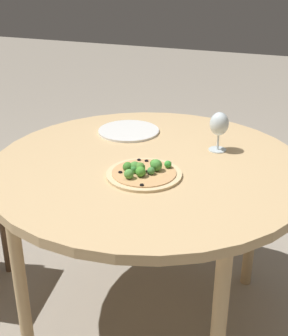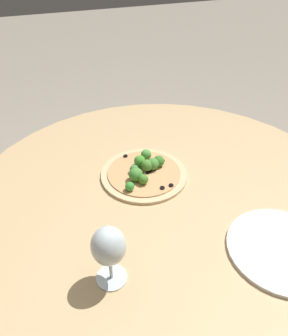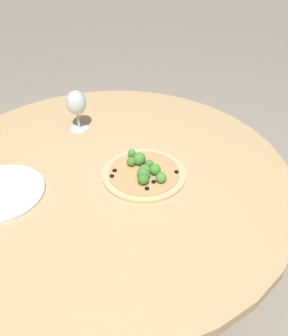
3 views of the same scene
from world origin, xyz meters
The scene contains 5 objects.
ground_plane centered at (0.00, 0.00, 0.00)m, with size 12.00×12.00×0.00m, color gray.
dining_table centered at (0.00, 0.00, 0.68)m, with size 1.20×1.20×0.74m.
pizza centered at (-0.12, -0.02, 0.76)m, with size 0.27×0.27×0.06m.
wine_glass centered at (0.21, -0.22, 0.85)m, with size 0.07×0.07×0.16m.
plate_near centered at (0.28, 0.19, 0.75)m, with size 0.27×0.27×0.01m.
Camera 2 is at (0.64, -0.30, 1.39)m, focal length 35.00 mm.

